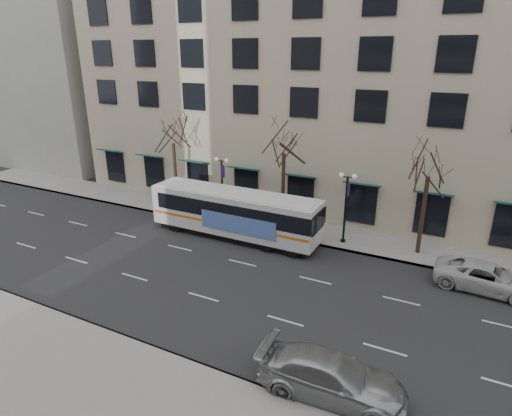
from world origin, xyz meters
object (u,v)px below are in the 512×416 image
Objects in this scene: lamp_post_left at (222,186)px; tree_far_mid at (284,140)px; white_pickup at (487,277)px; tree_far_left at (173,132)px; tree_far_right at (430,162)px; lamp_post_right at (346,205)px; silver_car at (332,377)px; city_bus at (235,213)px.

tree_far_mid is at bearing 6.85° from lamp_post_left.
lamp_post_left is 19.39m from white_pickup.
tree_far_left is 1.03× the size of tree_far_right.
tree_far_left is 1.60× the size of lamp_post_right.
tree_far_right reaches higher than white_pickup.
tree_far_left reaches higher than tree_far_right.
tree_far_right is at bearing 2.29° from lamp_post_left.
lamp_post_left is 0.88× the size of silver_car.
city_bus is (2.53, -2.40, -1.03)m from lamp_post_left.
city_bus is at bearing -21.72° from tree_far_left.
lamp_post_right is at bearing 10.56° from silver_car.
city_bus is (-12.46, -3.00, -4.51)m from tree_far_right.
lamp_post_left is 10.00m from lamp_post_right.
tree_far_left reaches higher than lamp_post_left.
city_bus is 2.27× the size of white_pickup.
lamp_post_right is at bearing 78.53° from white_pickup.
tree_far_left is 15.48m from lamp_post_right.
lamp_post_right is 0.40× the size of city_bus.
white_pickup is at bearing -36.35° from tree_far_right.
silver_car is (8.58, -14.86, -6.05)m from tree_far_mid.
tree_far_right reaches higher than lamp_post_left.
city_bus is at bearing -43.50° from lamp_post_left.
lamp_post_left is (5.01, -0.60, -3.75)m from tree_far_left.
white_pickup is (4.13, -3.04, -5.63)m from tree_far_right.
lamp_post_right is 0.88× the size of silver_car.
city_bus is 16.62m from white_pickup.
lamp_post_right reaches higher than white_pickup.
tree_far_mid is at bearing 173.17° from lamp_post_right.
tree_far_left is 10.00m from tree_far_mid.
city_bus is at bearing -129.28° from tree_far_mid.
tree_far_left is at bearing -180.00° from tree_far_mid.
silver_car is at bearing -95.45° from tree_far_right.
tree_far_mid is at bearing 51.09° from city_bus.
lamp_post_right reaches higher than silver_car.
lamp_post_left is 1.00× the size of lamp_post_right.
silver_car is at bearing 158.36° from white_pickup.
tree_far_right is (20.00, 0.00, -0.28)m from tree_far_left.
tree_far_mid is 1.64× the size of lamp_post_left.
silver_car is (3.57, -14.26, -2.08)m from lamp_post_right.
tree_far_right is at bearing 13.92° from city_bus.
silver_car is at bearing -59.99° from tree_far_mid.
white_pickup is at bearing -7.18° from tree_far_left.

